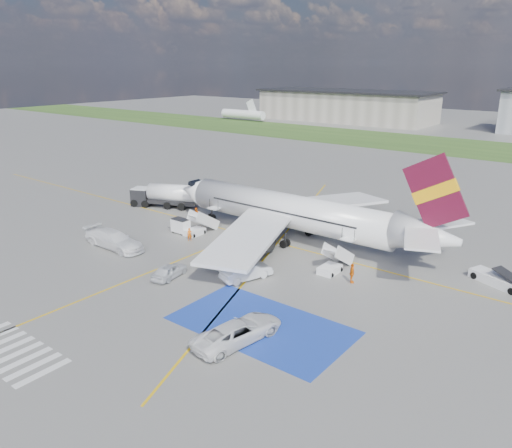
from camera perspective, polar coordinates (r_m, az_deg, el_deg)
The scene contains 21 objects.
ground at distance 48.49m, azimuth -5.91°, elevation -6.01°, with size 400.00×400.00×0.00m, color #60605E.
grass_strip at distance 131.88m, azimuth 24.20°, elevation 7.83°, with size 400.00×30.00×0.01m, color #2D4C1E.
taxiway_line_main at distance 57.06m, azimuth 2.44°, elevation -2.18°, with size 120.00×0.20×0.01m, color gold.
taxiway_line_cross at distance 46.41m, azimuth -19.14°, elevation -8.12°, with size 0.20×60.00×0.01m, color gold.
taxiway_line_diag at distance 57.06m, azimuth 2.44°, elevation -2.18°, with size 0.20×60.00×0.01m, color gold.
staging_box at distance 39.91m, azimuth 0.66°, elevation -11.48°, with size 14.00×8.00×0.01m, color #1A389D.
crosswalk at distance 40.63m, azimuth -26.18°, elevation -12.95°, with size 9.00×4.00×0.01m.
terminal_west at distance 183.72m, azimuth 10.23°, elevation 13.10°, with size 60.00×22.00×10.00m, color gray.
airliner at distance 56.76m, azimuth 4.90°, elevation 1.27°, with size 36.81×32.95×11.92m.
airstairs_fwd at distance 60.29m, azimuth -6.75°, elevation -0.55°, with size 1.90×5.20×3.60m.
airstairs_aft at distance 49.76m, azimuth 8.68°, elevation -4.71°, with size 1.90×5.20×3.60m.
fuel_tanker at distance 72.12m, azimuth -10.26°, elevation 3.03°, with size 9.99×6.28×3.34m.
gpu_cart at distance 60.78m, azimuth -8.62°, elevation -0.29°, with size 2.18×1.43×1.80m.
belt_loader at distance 51.53m, azimuth 25.98°, elevation -5.85°, with size 5.78×3.74×1.68m.
car_silver_a at distance 48.51m, azimuth -9.87°, elevation -5.27°, with size 1.68×4.18×1.42m, color silver.
car_silver_b at distance 47.41m, azimuth -1.12°, elevation -5.38°, with size 1.78×5.11×1.68m, color silver.
van_white_a at distance 37.38m, azimuth -2.06°, elevation -11.81°, with size 2.63×5.70×2.14m, color white.
van_white_b at distance 57.45m, azimuth -15.95°, elevation -1.41°, with size 2.60×6.40×2.51m, color white.
crew_fwd at distance 57.99m, azimuth -7.60°, elevation -1.19°, with size 0.56×0.37×1.53m, color orange.
crew_nose at distance 65.21m, azimuth -6.86°, elevation 1.12°, with size 0.86×0.67×1.77m, color #E0590B.
crew_aft at distance 47.47m, azimuth 10.92°, elevation -5.54°, with size 1.12×0.47×1.92m, color orange.
Camera 1 is at (31.06, -31.66, 19.61)m, focal length 35.00 mm.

